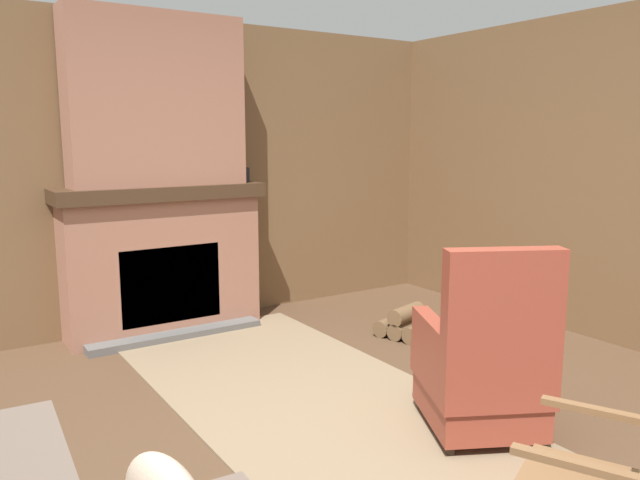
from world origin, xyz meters
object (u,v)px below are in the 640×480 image
armchair (483,368)px  decorative_plate_on_mantel (147,168)px  oil_lamp_vase (103,175)px  storage_case (235,175)px  firewood_stack (406,324)px

armchair → decorative_plate_on_mantel: 3.04m
oil_lamp_vase → decorative_plate_on_mantel: 0.35m
storage_case → decorative_plate_on_mantel: 0.76m
armchair → firewood_stack: bearing=-0.2°
oil_lamp_vase → firewood_stack: bearing=58.2°
firewood_stack → oil_lamp_vase: (-1.23, -1.99, 1.20)m
decorative_plate_on_mantel → armchair: bearing=17.9°
armchair → storage_case: storage_case is taller
armchair → decorative_plate_on_mantel: size_ratio=3.68×
oil_lamp_vase → storage_case: (0.00, 1.10, -0.03)m
firewood_stack → storage_case: (-1.23, -0.89, 1.17)m
storage_case → decorative_plate_on_mantel: size_ratio=0.74×
armchair → oil_lamp_vase: (-2.73, -1.23, 0.92)m
armchair → oil_lamp_vase: size_ratio=4.05×
armchair → oil_lamp_vase: bearing=51.2°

